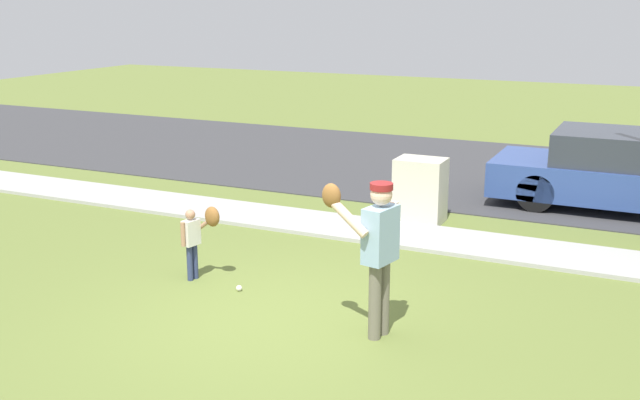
{
  "coord_description": "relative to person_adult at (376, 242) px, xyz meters",
  "views": [
    {
      "loc": [
        3.87,
        -6.97,
        3.5
      ],
      "look_at": [
        -0.14,
        1.61,
        1.0
      ],
      "focal_mm": 42.64,
      "sensor_mm": 36.0,
      "label": 1
    }
  ],
  "objects": [
    {
      "name": "ground_plane",
      "position": [
        -1.21,
        3.39,
        -1.06
      ],
      "size": [
        48.0,
        48.0,
        0.0
      ],
      "primitive_type": "plane",
      "color": "olive"
    },
    {
      "name": "parked_wagon_blue",
      "position": [
        2.1,
        6.55,
        -0.4
      ],
      "size": [
        4.5,
        1.8,
        1.33
      ],
      "rotation": [
        0.0,
        0.0,
        3.14
      ],
      "color": "#2D478C",
      "rests_on": "road_surface"
    },
    {
      "name": "utility_cabinet",
      "position": [
        -0.9,
        4.38,
        -0.54
      ],
      "size": [
        0.78,
        0.58,
        1.04
      ],
      "primitive_type": "cube",
      "color": "beige",
      "rests_on": "ground"
    },
    {
      "name": "road_surface",
      "position": [
        -1.21,
        8.49,
        -1.05
      ],
      "size": [
        36.0,
        6.8,
        0.02
      ],
      "primitive_type": "cube",
      "color": "#38383A",
      "rests_on": "ground"
    },
    {
      "name": "baseball",
      "position": [
        -1.99,
        0.49,
        -1.02
      ],
      "size": [
        0.07,
        0.07,
        0.07
      ],
      "primitive_type": "sphere",
      "color": "white",
      "rests_on": "ground"
    },
    {
      "name": "person_adult",
      "position": [
        0.0,
        0.0,
        0.0
      ],
      "size": [
        0.77,
        0.59,
        1.69
      ],
      "rotation": [
        0.0,
        0.0,
        2.93
      ],
      "color": "#6B6656",
      "rests_on": "ground"
    },
    {
      "name": "person_child",
      "position": [
        -2.65,
        0.62,
        -0.41
      ],
      "size": [
        0.48,
        0.34,
        0.98
      ],
      "rotation": [
        0.0,
        0.0,
        6.07
      ],
      "color": "navy",
      "rests_on": "ground"
    },
    {
      "name": "sidewalk_strip",
      "position": [
        -1.21,
        3.49,
        -1.03
      ],
      "size": [
        36.0,
        1.2,
        0.06
      ],
      "primitive_type": "cube",
      "color": "#A3A39E",
      "rests_on": "ground"
    }
  ]
}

